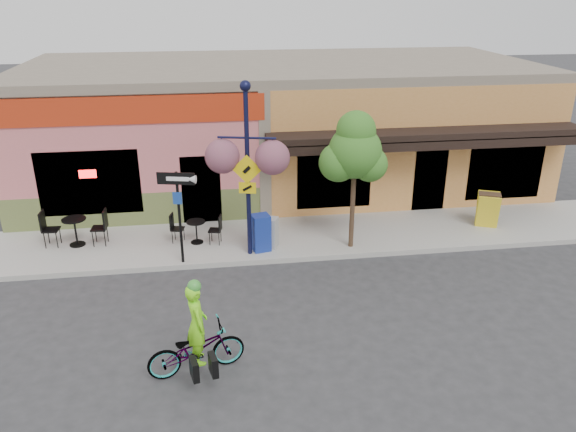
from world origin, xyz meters
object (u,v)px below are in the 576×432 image
object	(u,v)px
building	(280,123)
lamp_post	(248,172)
one_way_sign	(180,218)
newspaper_box_blue	(261,233)
street_tree	(354,181)
cyclist_rider	(198,335)
bicycle	(196,349)
newspaper_box_grey	(270,233)

from	to	relation	value
building	lamp_post	distance (m)	6.78
lamp_post	one_way_sign	xyz separation A→B (m)	(-1.84, -0.26, -1.11)
newspaper_box_blue	street_tree	xyz separation A→B (m)	(2.57, -0.11, 1.45)
cyclist_rider	one_way_sign	bearing A→B (deg)	-7.46
bicycle	street_tree	xyz separation A→B (m)	(4.33, 4.85, 1.62)
one_way_sign	newspaper_box_grey	xyz separation A→B (m)	(2.44, 0.60, -0.84)
newspaper_box_blue	newspaper_box_grey	xyz separation A→B (m)	(0.27, 0.17, -0.09)
newspaper_box_grey	street_tree	bearing A→B (deg)	16.10
street_tree	newspaper_box_grey	bearing A→B (deg)	173.04
bicycle	one_way_sign	xyz separation A→B (m)	(-0.41, 4.53, 0.92)
cyclist_rider	street_tree	xyz separation A→B (m)	(4.28, 4.85, 1.29)
bicycle	cyclist_rider	distance (m)	0.34
building	newspaper_box_grey	distance (m)	6.53
building	newspaper_box_blue	world-z (taller)	building
building	newspaper_box_grey	xyz separation A→B (m)	(-1.11, -6.22, -1.66)
street_tree	bicycle	bearing A→B (deg)	-131.77
bicycle	street_tree	size ratio (longest dim) A/B	0.49
bicycle	cyclist_rider	bearing A→B (deg)	-103.20
building	one_way_sign	size ratio (longest dim) A/B	7.12
building	lamp_post	world-z (taller)	lamp_post
lamp_post	street_tree	world-z (taller)	lamp_post
building	newspaper_box_grey	world-z (taller)	building
lamp_post	newspaper_box_blue	xyz separation A→B (m)	(0.33, 0.17, -1.86)
building	lamp_post	xyz separation A→B (m)	(-1.71, -6.55, 0.29)
building	bicycle	bearing A→B (deg)	-105.50
cyclist_rider	lamp_post	xyz separation A→B (m)	(1.38, 4.79, 1.70)
lamp_post	newspaper_box_grey	distance (m)	2.06
lamp_post	newspaper_box_blue	bearing A→B (deg)	40.26
bicycle	one_way_sign	size ratio (longest dim) A/B	0.75
building	bicycle	world-z (taller)	building
newspaper_box_blue	street_tree	size ratio (longest dim) A/B	0.27
newspaper_box_blue	newspaper_box_grey	world-z (taller)	newspaper_box_blue
lamp_post	newspaper_box_grey	xyz separation A→B (m)	(0.60, 0.34, -1.95)
lamp_post	bicycle	bearing A→B (deg)	-93.47
bicycle	lamp_post	size ratio (longest dim) A/B	0.40
cyclist_rider	street_tree	world-z (taller)	street_tree
street_tree	newspaper_box_blue	bearing A→B (deg)	177.45
cyclist_rider	one_way_sign	size ratio (longest dim) A/B	0.66
building	one_way_sign	bearing A→B (deg)	-117.53
lamp_post	street_tree	size ratio (longest dim) A/B	1.21
one_way_sign	street_tree	xyz separation A→B (m)	(4.74, 0.32, 0.70)
lamp_post	cyclist_rider	bearing A→B (deg)	-92.92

